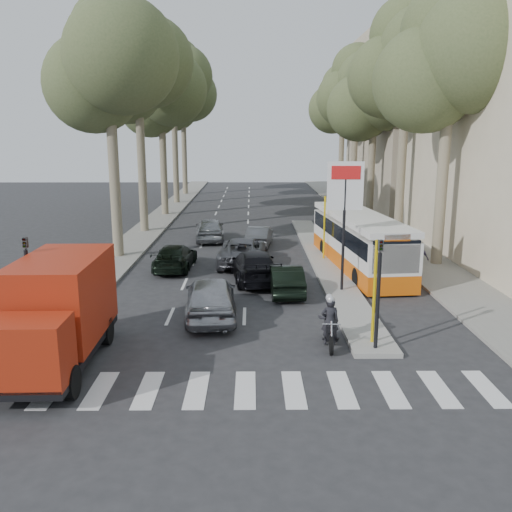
{
  "coord_description": "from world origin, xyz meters",
  "views": [
    {
      "loc": [
        -0.63,
        -17.37,
        6.69
      ],
      "look_at": [
        -0.44,
        5.19,
        1.6
      ],
      "focal_mm": 38.0,
      "sensor_mm": 36.0,
      "label": 1
    }
  ],
  "objects_px": {
    "silver_hatchback": "(211,297)",
    "motorcycle": "(329,321)",
    "dark_hatchback": "(286,279)",
    "city_bus": "(359,240)",
    "red_truck": "(57,311)"
  },
  "relations": [
    {
      "from": "red_truck",
      "to": "city_bus",
      "type": "bearing_deg",
      "value": 45.79
    },
    {
      "from": "silver_hatchback",
      "to": "red_truck",
      "type": "bearing_deg",
      "value": 41.16
    },
    {
      "from": "red_truck",
      "to": "silver_hatchback",
      "type": "bearing_deg",
      "value": 44.43
    },
    {
      "from": "silver_hatchback",
      "to": "motorcycle",
      "type": "distance_m",
      "value": 4.83
    },
    {
      "from": "silver_hatchback",
      "to": "red_truck",
      "type": "height_order",
      "value": "red_truck"
    },
    {
      "from": "dark_hatchback",
      "to": "city_bus",
      "type": "height_order",
      "value": "city_bus"
    },
    {
      "from": "motorcycle",
      "to": "red_truck",
      "type": "bearing_deg",
      "value": -165.85
    },
    {
      "from": "dark_hatchback",
      "to": "silver_hatchback",
      "type": "bearing_deg",
      "value": 44.15
    },
    {
      "from": "silver_hatchback",
      "to": "dark_hatchback",
      "type": "height_order",
      "value": "silver_hatchback"
    },
    {
      "from": "city_bus",
      "to": "motorcycle",
      "type": "height_order",
      "value": "city_bus"
    },
    {
      "from": "silver_hatchback",
      "to": "motorcycle",
      "type": "bearing_deg",
      "value": 142.5
    },
    {
      "from": "motorcycle",
      "to": "city_bus",
      "type": "bearing_deg",
      "value": 77.57
    },
    {
      "from": "dark_hatchback",
      "to": "city_bus",
      "type": "relative_size",
      "value": 0.36
    },
    {
      "from": "silver_hatchback",
      "to": "dark_hatchback",
      "type": "relative_size",
      "value": 1.2
    },
    {
      "from": "red_truck",
      "to": "city_bus",
      "type": "relative_size",
      "value": 0.55
    }
  ]
}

